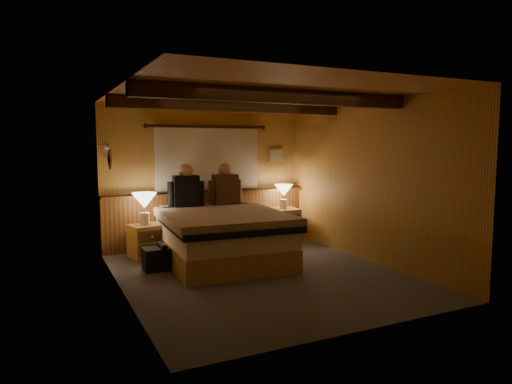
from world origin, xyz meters
TOP-DOWN VIEW (x-y plane):
  - floor at (0.00, 0.00)m, footprint 4.20×4.20m
  - ceiling at (0.00, 0.00)m, footprint 4.20×4.20m
  - wall_back at (0.00, 2.10)m, footprint 3.60×0.00m
  - wall_left at (-1.80, 0.00)m, footprint 0.00×4.20m
  - wall_right at (1.80, 0.00)m, footprint 0.00×4.20m
  - wall_front at (0.00, -2.10)m, footprint 3.60×0.00m
  - wainscot at (0.00, 2.04)m, footprint 3.60×0.23m
  - curtain_window at (0.00, 2.03)m, footprint 2.18×0.09m
  - ceiling_beams at (0.00, 0.15)m, footprint 3.60×1.65m
  - coat_rail at (-1.72, 1.58)m, footprint 0.05×0.55m
  - framed_print at (1.35, 2.08)m, footprint 0.30×0.04m
  - bed at (-0.20, 0.88)m, footprint 1.83×2.31m
  - nightstand_left at (-1.17, 1.63)m, footprint 0.54×0.50m
  - nightstand_right at (1.30, 1.73)m, footprint 0.59×0.54m
  - lamp_left at (-1.19, 1.62)m, footprint 0.38×0.38m
  - lamp_right at (1.32, 1.72)m, footprint 0.33×0.33m
  - person_left at (-0.51, 1.65)m, footprint 0.59×0.28m
  - person_right at (0.18, 1.68)m, footprint 0.59×0.24m
  - duffel_bag at (-1.13, 0.83)m, footprint 0.52×0.31m

SIDE VIEW (x-z plane):
  - floor at x=0.00m, z-range 0.00..0.00m
  - duffel_bag at x=-1.13m, z-range -0.02..0.35m
  - nightstand_left at x=-1.17m, z-range 0.00..0.51m
  - nightstand_right at x=1.30m, z-range 0.00..0.60m
  - bed at x=-0.20m, z-range 0.01..0.77m
  - wainscot at x=0.00m, z-range 0.02..0.96m
  - lamp_left at x=-1.19m, z-range 0.61..1.11m
  - lamp_right at x=1.32m, z-range 0.69..1.12m
  - person_right at x=0.18m, z-range 0.68..1.39m
  - person_left at x=-0.51m, z-range 0.68..1.40m
  - wall_left at x=-1.80m, z-range -0.90..3.30m
  - wall_right at x=1.80m, z-range -0.90..3.30m
  - wall_back at x=0.00m, z-range -0.60..3.00m
  - wall_front at x=0.00m, z-range -0.60..3.00m
  - curtain_window at x=0.00m, z-range 0.96..2.08m
  - framed_print at x=1.35m, z-range 1.43..1.68m
  - coat_rail at x=-1.72m, z-range 1.55..1.79m
  - ceiling_beams at x=0.00m, z-range 2.23..2.39m
  - ceiling at x=0.00m, z-range 2.40..2.40m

